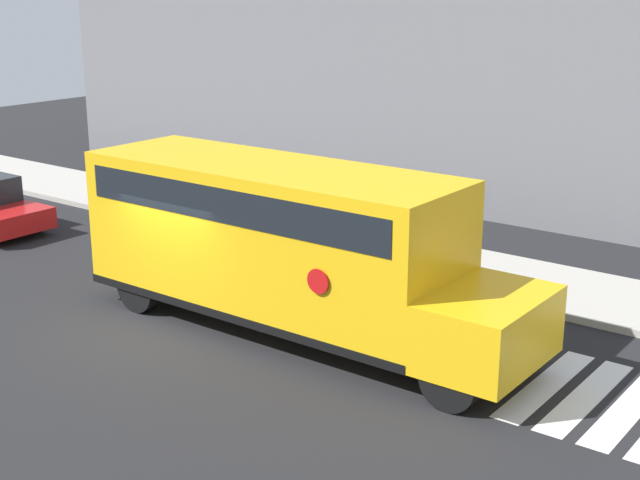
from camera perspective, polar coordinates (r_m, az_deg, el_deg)
The scene contains 4 objects.
ground_plane at distance 17.87m, azimuth -9.72°, elevation -5.47°, with size 60.00×60.00×0.00m, color black.
sidewalk_strip at distance 22.51m, azimuth 2.34°, elevation -0.42°, with size 44.00×3.00×0.15m.
building_backdrop at distance 27.25m, azimuth 10.42°, elevation 10.93°, with size 32.00×4.00×8.22m.
school_bus at distance 16.96m, azimuth -2.35°, elevation 0.12°, with size 9.33×2.57×3.22m.
Camera 1 is at (12.26, -11.21, 6.59)m, focal length 50.00 mm.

